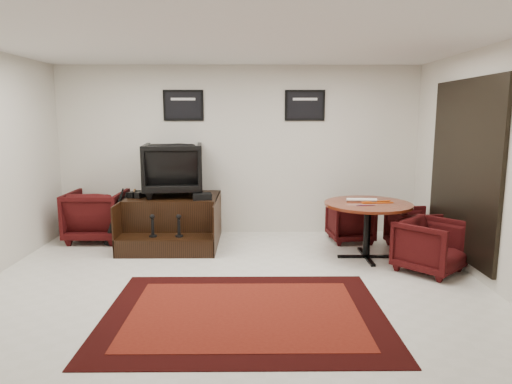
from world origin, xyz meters
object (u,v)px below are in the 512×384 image
table_chair_back (350,220)px  table_chair_window (414,227)px  meeting_table (368,210)px  table_chair_corner (431,243)px  shine_chair (173,166)px  shine_podium (173,221)px  armchair_side (97,213)px

table_chair_back → table_chair_window: 0.98m
meeting_table → table_chair_corner: (0.67, -0.58, -0.32)m
shine_chair → table_chair_window: shine_chair is taller
shine_podium → table_chair_back: bearing=1.0°
shine_podium → table_chair_window: 3.69m
table_chair_back → shine_chair: bearing=-7.6°
shine_podium → meeting_table: (2.85, -0.82, 0.36)m
meeting_table → table_chair_window: bearing=26.2°
armchair_side → meeting_table: (4.11, -0.98, 0.25)m
table_chair_window → shine_chair: bearing=74.7°
shine_chair → table_chair_corner: shine_chair is taller
shine_chair → table_chair_window: bearing=164.8°
shine_chair → table_chair_back: size_ratio=1.38×
shine_chair → table_chair_window: 3.80m
shine_chair → armchair_side: 1.46m
armchair_side → table_chair_corner: bearing=162.5°
table_chair_back → armchair_side: bearing=-7.1°
shine_podium → table_chair_window: shine_podium is taller
armchair_side → table_chair_window: (4.91, -0.58, -0.10)m
table_chair_window → table_chair_corner: bearing=165.6°
shine_podium → meeting_table: 2.99m
table_chair_window → table_chair_corner: (-0.14, -0.98, 0.03)m
meeting_table → table_chair_back: 0.94m
shine_chair → table_chair_window: size_ratio=1.35×
armchair_side → table_chair_corner: size_ratio=1.19×
shine_chair → shine_podium: bearing=83.7°
meeting_table → table_chair_window: 0.97m
shine_podium → table_chair_back: shine_podium is taller
armchair_side → table_chair_corner: 5.02m
shine_chair → armchair_side: bearing=-6.7°
armchair_side → shine_podium: bearing=173.5°
armchair_side → table_chair_back: armchair_side is taller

